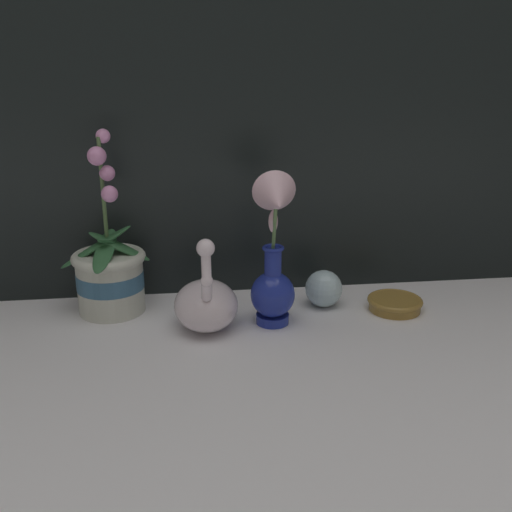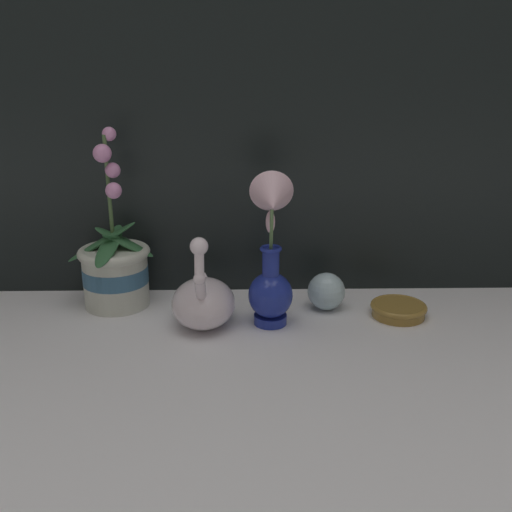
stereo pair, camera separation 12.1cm
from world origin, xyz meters
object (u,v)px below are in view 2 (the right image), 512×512
Objects in this scene: orchid_potted_plant at (115,267)px; blue_vase at (271,263)px; amber_dish at (398,309)px; glass_sphere at (326,291)px; swan_figurine at (203,300)px.

blue_vase is at bearing -19.19° from orchid_potted_plant.
glass_sphere is at bearing 164.64° from amber_dish.
amber_dish is at bearing -15.36° from glass_sphere.
swan_figurine is 1.75× the size of amber_dish.
blue_vase reaches higher than glass_sphere.
blue_vase is at bearing -145.54° from glass_sphere.
glass_sphere is at bearing -3.89° from orchid_potted_plant.
swan_figurine is at bearing -28.28° from orchid_potted_plant.
swan_figurine is 0.27m from glass_sphere.
orchid_potted_plant is 0.22m from swan_figurine.
orchid_potted_plant is 0.35m from blue_vase.
amber_dish is (0.60, -0.07, -0.07)m from orchid_potted_plant.
orchid_potted_plant reaches higher than glass_sphere.
swan_figurine reaches higher than glass_sphere.
swan_figurine is (0.19, -0.10, -0.03)m from orchid_potted_plant.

